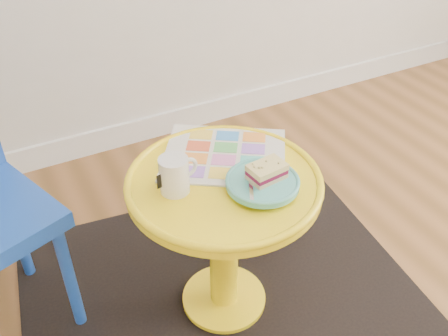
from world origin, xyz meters
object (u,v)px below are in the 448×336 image
plate (262,183)px  side_table (224,219)px  mug (175,174)px  newspaper (225,155)px

plate → side_table: bearing=130.6°
side_table → mug: mug is taller
newspaper → side_table: bearing=-85.6°
side_table → newspaper: bearing=61.1°
mug → plate: 0.24m
mug → plate: (0.21, -0.10, -0.04)m
side_table → newspaper: (0.06, 0.10, 0.15)m
side_table → newspaper: newspaper is taller
mug → side_table: bearing=-17.6°
mug → plate: size_ratio=0.57×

